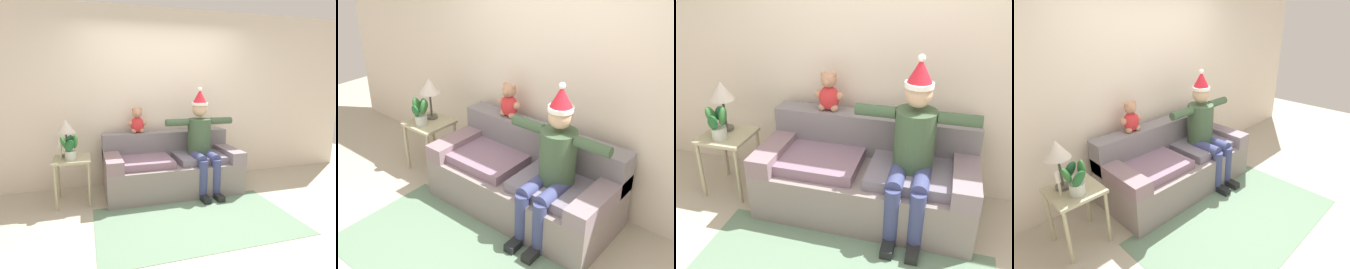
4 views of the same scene
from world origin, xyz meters
TOP-DOWN VIEW (x-y plane):
  - ground_plane at (0.00, 0.00)m, footprint 10.00×10.00m
  - back_wall at (0.00, 1.55)m, footprint 7.00×0.10m
  - couch at (0.00, 1.03)m, footprint 1.94×0.89m
  - person_seated at (0.41, 0.86)m, footprint 1.02×0.77m
  - teddy_bear at (-0.45, 1.30)m, footprint 0.29×0.17m
  - side_table at (-1.38, 0.95)m, footprint 0.46×0.48m
  - table_lamp at (-1.44, 1.04)m, footprint 0.24×0.24m
  - potted_plant at (-1.39, 0.85)m, footprint 0.24×0.26m
  - candle_tall at (-1.51, 0.93)m, footprint 0.04×0.04m
  - area_rug at (0.00, -0.02)m, footprint 2.31×1.29m

SIDE VIEW (x-z plane):
  - ground_plane at x=0.00m, z-range 0.00..0.00m
  - area_rug at x=0.00m, z-range 0.00..0.01m
  - couch at x=0.00m, z-range -0.09..0.75m
  - side_table at x=-1.38m, z-range 0.20..0.81m
  - person_seated at x=0.41m, z-range 0.01..1.53m
  - candle_tall at x=-1.51m, z-range 0.65..0.90m
  - potted_plant at x=-1.39m, z-range 0.61..0.95m
  - table_lamp at x=-1.44m, z-range 0.75..1.25m
  - teddy_bear at x=-0.45m, z-range 0.82..1.20m
  - back_wall at x=0.00m, z-range 0.00..2.70m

